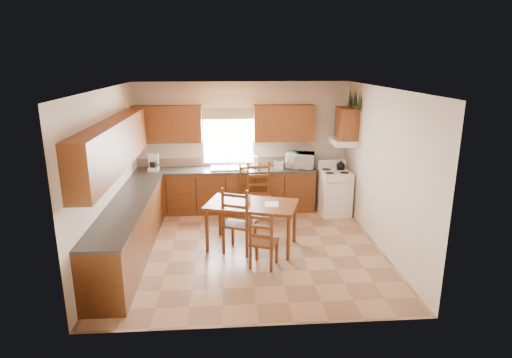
{
  "coord_description": "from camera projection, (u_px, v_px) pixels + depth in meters",
  "views": [
    {
      "loc": [
        -0.37,
        -6.76,
        3.13
      ],
      "look_at": [
        0.15,
        0.3,
        1.15
      ],
      "focal_mm": 30.0,
      "sensor_mm": 36.0,
      "label": 1
    }
  ],
  "objects": [
    {
      "name": "chair_near_right",
      "position": [
        239.0,
        219.0,
        7.11
      ],
      "size": [
        0.62,
        0.61,
        1.13
      ],
      "primitive_type": "cube",
      "rotation": [
        0.0,
        0.0,
        2.72
      ],
      "color": "brown",
      "rests_on": "floor"
    },
    {
      "name": "window_pane",
      "position": [
        228.0,
        137.0,
        9.05
      ],
      "size": [
        1.05,
        0.01,
        1.1
      ],
      "primitive_type": "cube",
      "color": "white",
      "rests_on": "wall_back"
    },
    {
      "name": "pine_decal_a",
      "position": [
        360.0,
        100.0,
        8.16
      ],
      "size": [
        0.22,
        0.22,
        0.36
      ],
      "primitive_type": "cone",
      "color": "#133516",
      "rests_on": "wall_right"
    },
    {
      "name": "ceiling",
      "position": [
        248.0,
        88.0,
        6.64
      ],
      "size": [
        4.5,
        4.5,
        0.0
      ],
      "primitive_type": "plane",
      "color": "#9C5623",
      "rests_on": "floor"
    },
    {
      "name": "wall_back",
      "position": [
        242.0,
        146.0,
        9.16
      ],
      "size": [
        4.5,
        4.5,
        0.0
      ],
      "primitive_type": "plane",
      "color": "beige",
      "rests_on": "floor"
    },
    {
      "name": "upper_cab_stove",
      "position": [
        347.0,
        123.0,
        8.59
      ],
      "size": [
        0.33,
        0.62,
        0.62
      ],
      "primitive_type": "cube",
      "color": "brown",
      "rests_on": "wall_right"
    },
    {
      "name": "range_hood",
      "position": [
        343.0,
        142.0,
        8.68
      ],
      "size": [
        0.44,
        0.62,
        0.12
      ],
      "primitive_type": "cube",
      "color": "white",
      "rests_on": "wall_right"
    },
    {
      "name": "counter_back",
      "position": [
        225.0,
        170.0,
        8.97
      ],
      "size": [
        3.75,
        0.63,
        0.04
      ],
      "primitive_type": "cube",
      "color": "#3B3834",
      "rests_on": "lower_cab_back"
    },
    {
      "name": "wall_front",
      "position": [
        259.0,
        223.0,
        4.84
      ],
      "size": [
        4.5,
        4.5,
        0.0
      ],
      "primitive_type": "plane",
      "color": "beige",
      "rests_on": "floor"
    },
    {
      "name": "upper_cab_left",
      "position": [
        113.0,
        146.0,
        6.58
      ],
      "size": [
        0.33,
        3.6,
        0.75
      ],
      "primitive_type": "cube",
      "color": "brown",
      "rests_on": "wall_left"
    },
    {
      "name": "table_paper",
      "position": [
        272.0,
        204.0,
        7.16
      ],
      "size": [
        0.26,
        0.33,
        0.0
      ],
      "primitive_type": "cube",
      "rotation": [
        0.0,
        0.0,
        -0.12
      ],
      "color": "white",
      "rests_on": "dining_table"
    },
    {
      "name": "floor",
      "position": [
        249.0,
        248.0,
        7.37
      ],
      "size": [
        4.5,
        4.5,
        0.0
      ],
      "primitive_type": "plane",
      "color": "#A77C5A",
      "rests_on": "ground"
    },
    {
      "name": "sink_basin",
      "position": [
        229.0,
        168.0,
        8.96
      ],
      "size": [
        0.75,
        0.45,
        0.04
      ],
      "primitive_type": "cube",
      "color": "silver",
      "rests_on": "counter_back"
    },
    {
      "name": "chair_far_right",
      "position": [
        252.0,
        192.0,
        8.66
      ],
      "size": [
        0.54,
        0.52,
        1.09
      ],
      "primitive_type": "cube",
      "rotation": [
        0.0,
        0.0,
        0.21
      ],
      "color": "brown",
      "rests_on": "floor"
    },
    {
      "name": "backsplash",
      "position": [
        225.0,
        162.0,
        9.22
      ],
      "size": [
        3.75,
        0.01,
        0.18
      ],
      "primitive_type": "cube",
      "color": "#947660",
      "rests_on": "counter_back"
    },
    {
      "name": "wall_right",
      "position": [
        382.0,
        170.0,
        7.16
      ],
      "size": [
        4.5,
        4.5,
        0.0
      ],
      "primitive_type": "plane",
      "color": "beige",
      "rests_on": "floor"
    },
    {
      "name": "pine_decal_b",
      "position": [
        355.0,
        97.0,
        8.45
      ],
      "size": [
        0.22,
        0.22,
        0.36
      ],
      "primitive_type": "cone",
      "color": "#133516",
      "rests_on": "wall_right"
    },
    {
      "name": "upper_cab_back_right",
      "position": [
        284.0,
        123.0,
        8.93
      ],
      "size": [
        1.25,
        0.33,
        0.75
      ],
      "primitive_type": "cube",
      "color": "brown",
      "rests_on": "wall_back"
    },
    {
      "name": "upper_cab_back_left",
      "position": [
        167.0,
        124.0,
        8.76
      ],
      "size": [
        1.41,
        0.33,
        0.75
      ],
      "primitive_type": "cube",
      "color": "brown",
      "rests_on": "wall_back"
    },
    {
      "name": "window_valance",
      "position": [
        228.0,
        114.0,
        8.9
      ],
      "size": [
        1.19,
        0.01,
        0.24
      ],
      "primitive_type": "cube",
      "color": "#3F5D34",
      "rests_on": "wall_back"
    },
    {
      "name": "paper_towel",
      "position": [
        256.0,
        162.0,
        9.0
      ],
      "size": [
        0.12,
        0.12,
        0.26
      ],
      "primitive_type": "cylinder",
      "rotation": [
        0.0,
        0.0,
        0.06
      ],
      "color": "white",
      "rests_on": "counter_back"
    },
    {
      "name": "chair_near_left",
      "position": [
        264.0,
        238.0,
        6.6
      ],
      "size": [
        0.51,
        0.5,
        0.94
      ],
      "primitive_type": "cube",
      "rotation": [
        0.0,
        0.0,
        2.76
      ],
      "color": "brown",
      "rests_on": "floor"
    },
    {
      "name": "stove",
      "position": [
        334.0,
        193.0,
        8.91
      ],
      "size": [
        0.64,
        0.66,
        0.9
      ],
      "primitive_type": "cube",
      "rotation": [
        0.0,
        0.0,
        0.05
      ],
      "color": "white",
      "rests_on": "floor"
    },
    {
      "name": "lower_cab_left",
      "position": [
        130.0,
        231.0,
        6.97
      ],
      "size": [
        0.6,
        3.6,
        0.88
      ],
      "primitive_type": "cube",
      "color": "brown",
      "rests_on": "floor"
    },
    {
      "name": "lower_cab_back",
      "position": [
        226.0,
        191.0,
        9.09
      ],
      "size": [
        3.75,
        0.6,
        0.88
      ],
      "primitive_type": "cube",
      "color": "brown",
      "rests_on": "floor"
    },
    {
      "name": "window_frame",
      "position": [
        228.0,
        137.0,
        9.06
      ],
      "size": [
        1.13,
        0.02,
        1.18
      ],
      "primitive_type": "cube",
      "color": "white",
      "rests_on": "wall_back"
    },
    {
      "name": "pine_decal_c",
      "position": [
        350.0,
        98.0,
        8.77
      ],
      "size": [
        0.22,
        0.22,
        0.36
      ],
      "primitive_type": "cone",
      "color": "#133516",
      "rests_on": "wall_right"
    },
    {
      "name": "counter_left",
      "position": [
        127.0,
        204.0,
        6.84
      ],
      "size": [
        0.63,
        3.6,
        0.04
      ],
      "primitive_type": "cube",
      "color": "#3B3834",
      "rests_on": "lower_cab_left"
    },
    {
      "name": "wall_left",
      "position": [
        108.0,
        175.0,
        6.84
      ],
      "size": [
        4.5,
        4.5,
        0.0
      ],
      "primitive_type": "plane",
      "color": "beige",
      "rests_on": "floor"
    },
    {
      "name": "coffeemaker",
      "position": [
        153.0,
        163.0,
        8.79
      ],
      "size": [
        0.24,
        0.26,
        0.31
      ],
      "primitive_type": "cube",
      "rotation": [
        0.0,
        0.0,
        -0.28
      ],
      "color": "white",
      "rests_on": "counter_back"
    },
    {
      "name": "table_card",
      "position": [
        248.0,
        199.0,
        7.25
      ],
      "size": [
        0.09,
        0.02,
        0.11
      ],
      "primitive_type": "cube",
      "rotation": [
        0.0,
        0.0,
        0.05
      ],
      "color": "white",
      "rests_on": "dining_table"
    },
    {
      "name": "dining_table",
      "position": [
        252.0,
        225.0,
        7.31
      ],
      "size": [
        1.67,
        1.25,
        0.8
      ],
      "primitive_type": "cube",
      "rotation": [
        0.0,
        0.0,
        -0.3
      ],
      "color": "brown",
      "rests_on": "floor"
    },
    {
      "name": "toaster",
      "position": [
        279.0,
        165.0,
        8.96
      ],
      "size": [
        0.22,
        0.16,
        0.16
      ],
      "primitive_type": "cube",
      "rotation": [
        0.0,
        0.0,
        -0.22
      ],
      "color": "white",
      "rests_on": "counter_back"
    },
    {
      "name": "chair_far_left",
      "position": [
        259.0,
        193.0,
        8.52
      ],
      "size": [
        0.48,
        0.46,
        1.14
      ],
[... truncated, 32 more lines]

